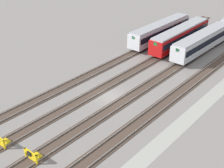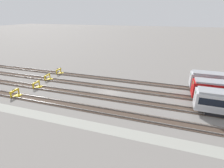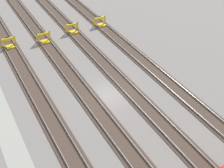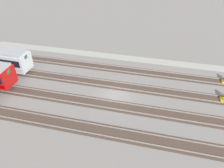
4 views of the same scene
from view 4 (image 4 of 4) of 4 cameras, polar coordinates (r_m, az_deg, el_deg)
The scene contains 6 objects.
ground_plane at distance 30.52m, azimuth 0.89°, elevation -2.89°, with size 400.00×400.00×0.00m, color gray.
service_walkway at distance 39.64m, azimuth 4.48°, elevation 6.71°, with size 54.00×2.00×0.01m, color #9E9E93.
rail_track_nearest at distance 36.08m, azimuth 3.34°, elevation 3.74°, with size 90.00×2.24×0.21m.
rail_track_near_inner at distance 32.30m, azimuth 1.80°, elevation -0.39°, with size 90.00×2.24×0.21m.
rail_track_middle at distance 28.76m, azimuth -0.13°, elevation -5.56°, with size 90.00×2.24×0.21m.
rail_track_far_inner at distance 25.57m, azimuth -2.63°, elevation -12.10°, with size 90.00×2.24×0.21m.
Camera 4 is at (-5.20, 23.49, 18.79)m, focal length 35.00 mm.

